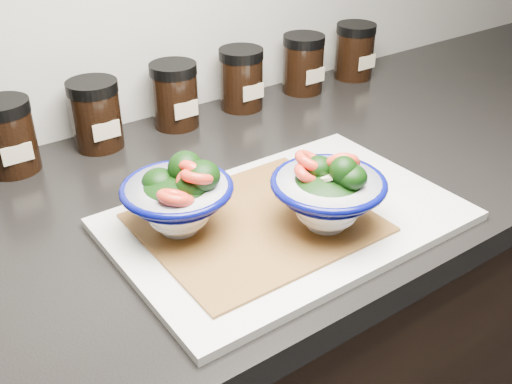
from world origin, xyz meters
TOP-DOWN VIEW (x-y plane):
  - cabinet at (0.00, 1.45)m, footprint 3.43×0.58m
  - countertop at (0.00, 1.45)m, footprint 3.50×0.60m
  - cutting_board at (-0.13, 1.33)m, footprint 0.45×0.30m
  - bamboo_mat at (-0.18, 1.34)m, footprint 0.28×0.24m
  - bowl_left at (-0.26, 1.38)m, footprint 0.14×0.14m
  - bowl_right at (-0.11, 1.28)m, footprint 0.15×0.15m
  - spice_jar_a at (-0.38, 1.69)m, footprint 0.08×0.08m
  - spice_jar_b at (-0.24, 1.69)m, footprint 0.08×0.08m
  - spice_jar_c at (-0.10, 1.69)m, footprint 0.08×0.08m
  - spice_jar_d at (0.04, 1.69)m, footprint 0.08×0.08m
  - spice_jar_e at (0.19, 1.69)m, footprint 0.08×0.08m
  - spice_jar_f at (0.33, 1.69)m, footprint 0.08×0.08m

SIDE VIEW (x-z plane):
  - cabinet at x=0.00m, z-range 0.00..0.86m
  - countertop at x=0.00m, z-range 0.86..0.90m
  - cutting_board at x=-0.13m, z-range 0.90..0.91m
  - bamboo_mat at x=-0.18m, z-range 0.91..0.92m
  - spice_jar_a at x=-0.38m, z-range 0.90..1.01m
  - spice_jar_b at x=-0.24m, z-range 0.90..1.01m
  - spice_jar_c at x=-0.10m, z-range 0.90..1.01m
  - spice_jar_d at x=0.04m, z-range 0.90..1.01m
  - spice_jar_e at x=0.19m, z-range 0.90..1.01m
  - spice_jar_f at x=0.33m, z-range 0.90..1.01m
  - bowl_right at x=-0.11m, z-range 0.91..1.02m
  - bowl_left at x=-0.26m, z-range 0.91..1.01m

